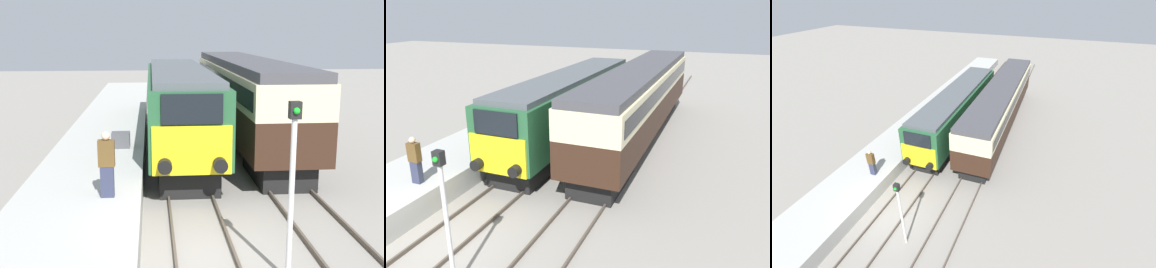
# 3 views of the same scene
# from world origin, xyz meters

# --- Properties ---
(ground_plane) EXTENTS (120.00, 120.00, 0.00)m
(ground_plane) POSITION_xyz_m (0.00, 0.00, 0.00)
(ground_plane) COLOR gray
(platform_left) EXTENTS (3.50, 50.00, 0.95)m
(platform_left) POSITION_xyz_m (-3.30, 8.00, 0.47)
(platform_left) COLOR #A8A8A3
(platform_left) RESTS_ON ground_plane
(rails_near_track) EXTENTS (1.51, 60.00, 0.14)m
(rails_near_track) POSITION_xyz_m (0.00, 5.00, 0.07)
(rails_near_track) COLOR #4C4238
(rails_near_track) RESTS_ON ground_plane
(rails_far_track) EXTENTS (1.50, 60.00, 0.14)m
(rails_far_track) POSITION_xyz_m (3.40, 5.00, 0.07)
(rails_far_track) COLOR #4C4238
(rails_far_track) RESTS_ON ground_plane
(locomotive) EXTENTS (2.70, 14.79, 3.82)m
(locomotive) POSITION_xyz_m (0.00, 10.85, 2.15)
(locomotive) COLOR black
(locomotive) RESTS_ON ground_plane
(passenger_carriage) EXTENTS (2.75, 17.57, 4.09)m
(passenger_carriage) POSITION_xyz_m (3.40, 12.84, 2.47)
(passenger_carriage) COLOR black
(passenger_carriage) RESTS_ON ground_plane
(person_on_platform) EXTENTS (0.44, 0.26, 1.81)m
(person_on_platform) POSITION_xyz_m (-2.45, 1.99, 1.86)
(person_on_platform) COLOR #2D334C
(person_on_platform) RESTS_ON platform_left
(signal_post) EXTENTS (0.24, 0.28, 3.96)m
(signal_post) POSITION_xyz_m (1.70, -1.16, 2.35)
(signal_post) COLOR silver
(signal_post) RESTS_ON ground_plane
(luggage_crate) EXTENTS (0.70, 0.56, 0.60)m
(luggage_crate) POSITION_xyz_m (-2.44, 7.78, 1.25)
(luggage_crate) COLOR #4C4C51
(luggage_crate) RESTS_ON platform_left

